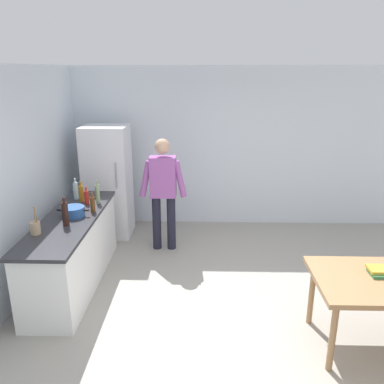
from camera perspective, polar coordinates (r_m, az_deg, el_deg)
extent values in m
plane|color=#9E998E|center=(4.48, 6.45, -18.65)|extent=(14.00, 14.00, 0.00)
cube|color=silver|center=(6.73, 4.76, 6.50)|extent=(6.40, 0.12, 2.70)
cube|color=white|center=(5.18, -17.03, -8.49)|extent=(0.60, 2.12, 0.86)
cube|color=#2D2D33|center=(5.01, -17.49, -3.85)|extent=(0.64, 2.20, 0.04)
cube|color=white|center=(6.43, -12.21, 1.49)|extent=(0.70, 0.64, 1.80)
cylinder|color=#B2B2B7|center=(6.01, -11.03, 2.41)|extent=(0.02, 0.02, 0.40)
cylinder|color=#1E1E2D|center=(5.92, -5.19, -4.49)|extent=(0.13, 0.13, 0.84)
cylinder|color=#1E1E2D|center=(5.90, -3.06, -4.52)|extent=(0.13, 0.13, 0.84)
cube|color=#99519E|center=(5.68, -4.29, 2.24)|extent=(0.38, 0.22, 0.60)
sphere|color=tan|center=(5.58, -4.39, 6.70)|extent=(0.22, 0.22, 0.22)
cylinder|color=#99519E|center=(5.68, -6.83, 1.94)|extent=(0.20, 0.09, 0.55)
cylinder|color=#99519E|center=(5.63, -1.79, 1.92)|extent=(0.20, 0.09, 0.55)
cylinder|color=#9E754C|center=(3.92, 19.93, -19.42)|extent=(0.06, 0.06, 0.70)
cylinder|color=#9E754C|center=(4.47, 17.15, -14.13)|extent=(0.06, 0.06, 0.70)
cylinder|color=#285193|center=(5.02, -17.06, -2.76)|extent=(0.28, 0.28, 0.12)
cube|color=black|center=(5.07, -18.90, -2.50)|extent=(0.06, 0.03, 0.02)
cube|color=black|center=(4.97, -15.22, -2.59)|extent=(0.06, 0.03, 0.02)
cylinder|color=tan|center=(4.63, -22.01, -4.93)|extent=(0.11, 0.11, 0.14)
cylinder|color=olive|center=(4.58, -21.96, -3.29)|extent=(0.02, 0.05, 0.22)
cylinder|color=olive|center=(4.56, -22.03, -3.35)|extent=(0.02, 0.04, 0.22)
cylinder|color=silver|center=(5.65, -16.69, 0.18)|extent=(0.07, 0.07, 0.24)
cylinder|color=silver|center=(5.61, -16.83, 1.64)|extent=(0.03, 0.03, 0.06)
cylinder|color=black|center=(4.73, -18.12, -3.08)|extent=(0.08, 0.08, 0.28)
cylinder|color=black|center=(4.68, -18.31, -1.13)|extent=(0.03, 0.03, 0.06)
cylinder|color=#5B3314|center=(5.10, -14.38, -1.76)|extent=(0.06, 0.06, 0.20)
cylinder|color=#5B3314|center=(5.06, -14.50, -0.37)|extent=(0.02, 0.02, 0.06)
cylinder|color=#996619|center=(5.54, -15.95, -0.22)|extent=(0.06, 0.06, 0.22)
cylinder|color=#996619|center=(5.50, -16.07, 1.17)|extent=(0.03, 0.03, 0.06)
cylinder|color=gray|center=(5.39, -13.67, -0.31)|extent=(0.06, 0.06, 0.26)
cylinder|color=gray|center=(5.34, -13.80, 1.32)|extent=(0.02, 0.02, 0.06)
cylinder|color=#B22319|center=(5.42, -15.22, -0.78)|extent=(0.06, 0.06, 0.18)
cylinder|color=#B22319|center=(5.38, -15.32, 0.43)|extent=(0.02, 0.02, 0.06)
cube|color=#387A47|center=(4.23, 26.09, -10.71)|extent=(0.23, 0.18, 0.03)
cube|color=gold|center=(4.24, 26.15, -10.16)|extent=(0.26, 0.17, 0.03)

